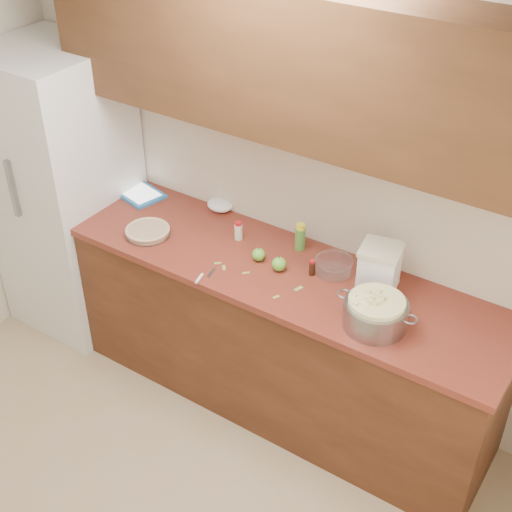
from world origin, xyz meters
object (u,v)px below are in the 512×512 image
Objects in this scene: colander at (376,313)px; flour_canister at (379,268)px; tablet at (140,194)px; pie at (148,231)px.

colander is 0.29m from flour_canister.
pie is at bearing -29.23° from tablet.
pie is 1.29m from flour_canister.
pie reaches higher than tablet.
flour_canister is at bearing 11.73° from pie.
colander is at bearing -66.92° from flour_canister.
colander reaches higher than tablet.
tablet is (-0.32, 0.30, -0.01)m from pie.
tablet is at bearing 178.58° from flour_canister.
pie is 0.80× the size of tablet.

